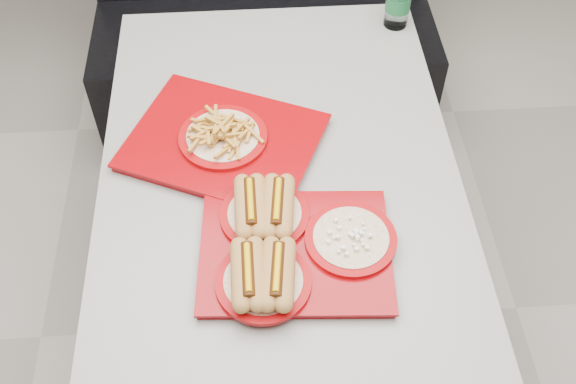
{
  "coord_description": "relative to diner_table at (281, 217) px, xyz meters",
  "views": [
    {
      "loc": [
        -0.05,
        -1.09,
        2.03
      ],
      "look_at": [
        0.01,
        -0.11,
        0.83
      ],
      "focal_mm": 42.0,
      "sensor_mm": 36.0,
      "label": 1
    }
  ],
  "objects": [
    {
      "name": "booth_bench",
      "position": [
        0.0,
        1.09,
        -0.18
      ],
      "size": [
        1.3,
        0.57,
        1.35
      ],
      "color": "black",
      "rests_on": "ground"
    },
    {
      "name": "diner_table",
      "position": [
        0.0,
        0.0,
        0.0
      ],
      "size": [
        0.92,
        1.42,
        0.75
      ],
      "color": "black",
      "rests_on": "ground"
    },
    {
      "name": "tray_near",
      "position": [
        0.0,
        -0.23,
        0.2
      ],
      "size": [
        0.46,
        0.39,
        0.09
      ],
      "rotation": [
        0.0,
        0.0,
        -0.06
      ],
      "color": "#840308",
      "rests_on": "diner_table"
    },
    {
      "name": "ground",
      "position": [
        0.0,
        0.0,
        -0.58
      ],
      "size": [
        6.0,
        6.0,
        0.0
      ],
      "primitive_type": "plane",
      "color": "#9F9A8E",
      "rests_on": "ground"
    },
    {
      "name": "tray_far",
      "position": [
        -0.14,
        0.12,
        0.19
      ],
      "size": [
        0.58,
        0.53,
        0.09
      ],
      "rotation": [
        0.0,
        0.0,
        -0.42
      ],
      "color": "#840308",
      "rests_on": "diner_table"
    }
  ]
}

